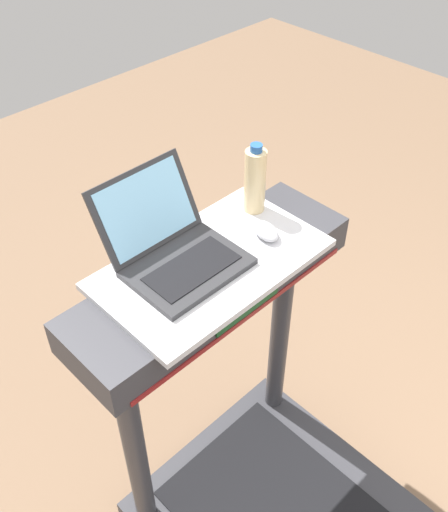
# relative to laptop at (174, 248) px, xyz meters

# --- Properties ---
(desk_board) EXTENTS (0.64, 0.37, 0.02)m
(desk_board) POSITION_rel_laptop_xyz_m (0.07, -0.07, -0.06)
(desk_board) COLOR silver
(desk_board) RESTS_ON treadmill_base
(laptop) EXTENTS (0.31, 0.33, 0.22)m
(laptop) POSITION_rel_laptop_xyz_m (0.00, 0.00, 0.00)
(laptop) COLOR #2D2D30
(laptop) RESTS_ON desk_board
(computer_mouse) EXTENTS (0.09, 0.11, 0.03)m
(computer_mouse) POSITION_rel_laptop_xyz_m (0.26, -0.10, -0.03)
(computer_mouse) COLOR #B2B2B7
(computer_mouse) RESTS_ON desk_board
(water_bottle) EXTENTS (0.06, 0.06, 0.22)m
(water_bottle) POSITION_rel_laptop_xyz_m (0.33, 0.01, 0.06)
(water_bottle) COLOR beige
(water_bottle) RESTS_ON desk_board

